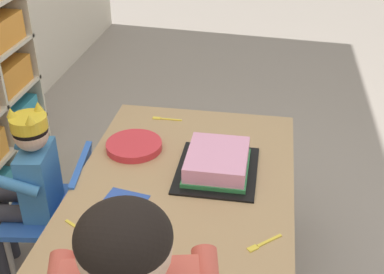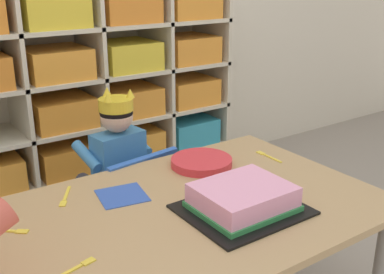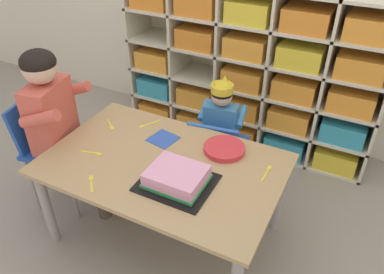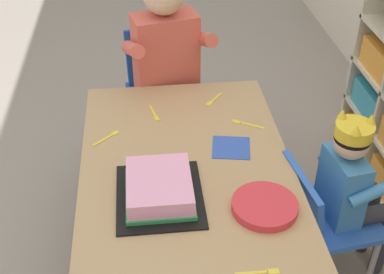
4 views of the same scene
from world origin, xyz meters
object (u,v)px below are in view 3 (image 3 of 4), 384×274
(child_with_crown, at_px, (222,119))
(adult_helper_seated, at_px, (60,116))
(fork_at_table_front_edge, at_px, (149,125))
(fork_by_napkin, at_px, (267,172))
(activity_table, at_px, (163,172))
(fork_beside_plate_stack, at_px, (93,153))
(paper_plate_stack, at_px, (224,149))
(classroom_chair_adult_side, at_px, (50,142))
(classroom_chair_blue, at_px, (217,147))
(fork_near_cake_tray, at_px, (110,125))
(birthday_cake_on_tray, at_px, (177,178))
(fork_near_child_seat, at_px, (91,183))

(child_with_crown, relative_size, adult_helper_seated, 0.75)
(fork_at_table_front_edge, bearing_deg, fork_by_napkin, -67.64)
(fork_by_napkin, bearing_deg, adult_helper_seated, -80.17)
(activity_table, xyz_separation_m, fork_beside_plate_stack, (-0.38, -0.10, 0.07))
(paper_plate_stack, relative_size, fork_at_table_front_edge, 1.76)
(child_with_crown, relative_size, classroom_chair_adult_side, 1.09)
(classroom_chair_blue, height_order, fork_near_cake_tray, classroom_chair_blue)
(activity_table, distance_m, classroom_chair_blue, 0.56)
(activity_table, bearing_deg, adult_helper_seated, -178.70)
(classroom_chair_blue, height_order, fork_beside_plate_stack, classroom_chair_blue)
(child_with_crown, relative_size, fork_by_napkin, 5.85)
(classroom_chair_blue, relative_size, fork_at_table_front_edge, 4.31)
(activity_table, height_order, fork_at_table_front_edge, fork_at_table_front_edge)
(classroom_chair_blue, height_order, adult_helper_seated, adult_helper_seated)
(paper_plate_stack, bearing_deg, child_with_crown, 114.40)
(classroom_chair_adult_side, xyz_separation_m, fork_by_napkin, (1.31, 0.21, 0.10))
(classroom_chair_blue, distance_m, paper_plate_stack, 0.40)
(adult_helper_seated, bearing_deg, classroom_chair_blue, -66.56)
(classroom_chair_adult_side, bearing_deg, fork_beside_plate_stack, -111.18)
(birthday_cake_on_tray, xyz_separation_m, paper_plate_stack, (0.10, 0.36, -0.02))
(adult_helper_seated, height_order, fork_near_child_seat, adult_helper_seated)
(activity_table, height_order, classroom_chair_blue, classroom_chair_blue)
(fork_near_child_seat, bearing_deg, child_with_crown, 120.09)
(classroom_chair_adult_side, height_order, paper_plate_stack, classroom_chair_adult_side)
(fork_at_table_front_edge, bearing_deg, child_with_crown, -13.54)
(adult_helper_seated, height_order, fork_near_cake_tray, adult_helper_seated)
(classroom_chair_blue, bearing_deg, child_with_crown, -90.77)
(fork_near_child_seat, bearing_deg, fork_by_napkin, 80.37)
(adult_helper_seated, bearing_deg, birthday_cake_on_tray, -109.01)
(birthday_cake_on_tray, height_order, paper_plate_stack, birthday_cake_on_tray)
(child_with_crown, bearing_deg, fork_beside_plate_stack, 50.37)
(fork_near_child_seat, distance_m, fork_beside_plate_stack, 0.25)
(classroom_chair_adult_side, xyz_separation_m, fork_near_child_seat, (0.56, -0.26, 0.10))
(adult_helper_seated, distance_m, fork_beside_plate_stack, 0.32)
(child_with_crown, bearing_deg, fork_near_cake_tray, 32.62)
(classroom_chair_adult_side, height_order, fork_near_child_seat, classroom_chair_adult_side)
(classroom_chair_adult_side, relative_size, fork_by_napkin, 5.35)
(fork_beside_plate_stack, bearing_deg, fork_near_child_seat, 114.35)
(fork_at_table_front_edge, height_order, fork_by_napkin, same)
(fork_near_cake_tray, bearing_deg, paper_plate_stack, -135.13)
(adult_helper_seated, distance_m, fork_near_cake_tray, 0.29)
(fork_by_napkin, bearing_deg, paper_plate_stack, -104.09)
(activity_table, distance_m, fork_near_cake_tray, 0.50)
(adult_helper_seated, bearing_deg, paper_plate_stack, -86.68)
(birthday_cake_on_tray, xyz_separation_m, fork_beside_plate_stack, (-0.53, 0.01, -0.03))
(fork_near_child_seat, xyz_separation_m, fork_at_table_front_edge, (-0.04, 0.58, 0.00))
(classroom_chair_adult_side, xyz_separation_m, paper_plate_stack, (1.04, 0.28, 0.11))
(classroom_chair_adult_side, bearing_deg, fork_near_cake_tray, -69.18)
(child_with_crown, distance_m, fork_near_cake_tray, 0.72)
(activity_table, bearing_deg, classroom_chair_blue, 80.79)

